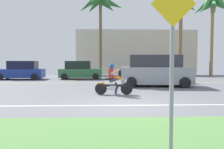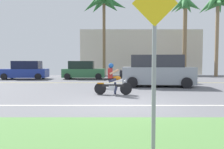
% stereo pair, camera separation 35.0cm
% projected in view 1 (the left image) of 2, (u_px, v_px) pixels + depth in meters
% --- Properties ---
extents(ground, '(56.00, 30.00, 0.04)m').
position_uv_depth(ground, '(121.00, 93.00, 10.83)').
color(ground, slate).
extents(grass_median, '(56.00, 3.80, 0.06)m').
position_uv_depth(grass_median, '(150.00, 146.00, 3.74)').
color(grass_median, '#548442').
rests_on(grass_median, ground).
extents(lane_line_near, '(50.40, 0.12, 0.01)m').
position_uv_depth(lane_line_near, '(128.00, 105.00, 7.49)').
color(lane_line_near, silver).
rests_on(lane_line_near, ground).
extents(lane_line_far, '(50.40, 0.12, 0.01)m').
position_uv_depth(lane_line_far, '(116.00, 83.00, 15.97)').
color(lane_line_far, yellow).
rests_on(lane_line_far, ground).
extents(motorcyclist, '(1.76, 0.57, 1.47)m').
position_uv_depth(motorcyclist, '(113.00, 81.00, 10.01)').
color(motorcyclist, black).
rests_on(motorcyclist, ground).
extents(suv_nearby, '(4.65, 2.45, 1.97)m').
position_uv_depth(suv_nearby, '(155.00, 71.00, 13.64)').
color(suv_nearby, '#8C939E').
rests_on(suv_nearby, ground).
extents(parked_car_0, '(4.15, 2.02, 1.65)m').
position_uv_depth(parked_car_0, '(21.00, 71.00, 19.38)').
color(parked_car_0, navy).
rests_on(parked_car_0, ground).
extents(parked_car_1, '(3.83, 1.93, 1.64)m').
position_uv_depth(parked_car_1, '(80.00, 71.00, 19.79)').
color(parked_car_1, '#2D663D').
rests_on(parked_car_1, ground).
extents(palm_tree_0, '(3.69, 3.62, 8.68)m').
position_uv_depth(palm_tree_0, '(181.00, 12.00, 24.08)').
color(palm_tree_0, brown).
rests_on(palm_tree_0, ground).
extents(palm_tree_1, '(4.99, 4.73, 8.87)m').
position_uv_depth(palm_tree_1, '(101.00, 5.00, 22.17)').
color(palm_tree_1, brown).
rests_on(palm_tree_1, ground).
extents(palm_tree_2, '(4.28, 4.44, 8.81)m').
position_uv_depth(palm_tree_2, '(212.00, 8.00, 23.36)').
color(palm_tree_2, '#846B4C').
rests_on(palm_tree_2, ground).
extents(street_sign, '(0.62, 0.06, 2.60)m').
position_uv_depth(street_sign, '(172.00, 56.00, 2.99)').
color(street_sign, gray).
rests_on(street_sign, ground).
extents(building_far, '(15.20, 4.00, 5.62)m').
position_uv_depth(building_far, '(135.00, 53.00, 28.74)').
color(building_far, beige).
rests_on(building_far, ground).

